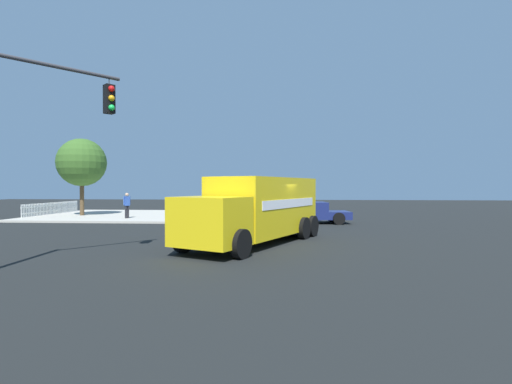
# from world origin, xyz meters

# --- Properties ---
(ground_plane) EXTENTS (100.00, 100.00, 0.00)m
(ground_plane) POSITION_xyz_m (0.00, 0.00, 0.00)
(ground_plane) COLOR black
(sidewalk_corner_near) EXTENTS (11.53, 11.53, 0.14)m
(sidewalk_corner_near) POSITION_xyz_m (-12.62, -12.62, 0.07)
(sidewalk_corner_near) COLOR #B2ADA0
(sidewalk_corner_near) RESTS_ON ground
(delivery_truck) EXTENTS (8.35, 5.75, 2.79)m
(delivery_truck) POSITION_xyz_m (1.03, -0.47, 1.46)
(delivery_truck) COLOR yellow
(delivery_truck) RESTS_ON ground
(traffic_light_primary) EXTENTS (3.37, 2.95, 6.28)m
(traffic_light_primary) POSITION_xyz_m (6.83, -6.83, 4.12)
(traffic_light_primary) COLOR #38383D
(traffic_light_primary) RESTS_ON ground
(pickup_navy) EXTENTS (2.67, 5.37, 1.38)m
(pickup_navy) POSITION_xyz_m (-7.86, 2.33, 0.73)
(pickup_navy) COLOR navy
(pickup_navy) RESTS_ON ground
(sedan_white) EXTENTS (2.24, 4.40, 1.31)m
(sedan_white) POSITION_xyz_m (-12.13, -2.34, 0.63)
(sedan_white) COLOR white
(sedan_white) RESTS_ON ground
(pedestrian_near_corner) EXTENTS (0.44, 0.38, 1.79)m
(pedestrian_near_corner) POSITION_xyz_m (-9.18, -10.46, 1.17)
(pedestrian_near_corner) COLOR black
(pedestrian_near_corner) RESTS_ON sidewalk_corner_near
(picket_fence_run) EXTENTS (7.48, 0.05, 0.95)m
(picket_fence_run) POSITION_xyz_m (-12.62, -18.14, 0.62)
(picket_fence_run) COLOR white
(picket_fence_run) RESTS_ON sidewalk_corner_near
(shade_tree_near) EXTENTS (3.70, 3.70, 5.96)m
(shade_tree_near) POSITION_xyz_m (-11.49, -15.02, 4.24)
(shade_tree_near) COLOR brown
(shade_tree_near) RESTS_ON sidewalk_corner_near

